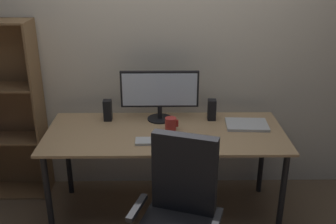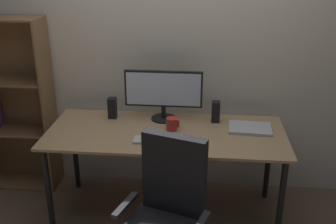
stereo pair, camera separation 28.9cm
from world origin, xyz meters
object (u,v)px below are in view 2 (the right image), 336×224
Objects in this scene: speaker_right at (216,112)px; bookshelf at (11,106)px; speaker_left at (112,108)px; coffee_mug at (172,124)px; laptop at (250,128)px; keyboard at (154,140)px; desk at (166,140)px; mouse at (181,139)px; monitor at (163,92)px.

bookshelf is (-1.77, 0.15, -0.08)m from speaker_right.
speaker_left is 0.83m from speaker_right.
coffee_mug is at bearing -149.98° from speaker_right.
coffee_mug is 0.60m from laptop.
speaker_right is (-0.26, 0.13, 0.07)m from laptop.
keyboard is at bearing -155.76° from laptop.
desk is 17.69× the size of coffee_mug.
mouse reaches higher than laptop.
laptop is 1.88× the size of speaker_left.
keyboard is 0.60m from speaker_right.
speaker_left is at bearing 153.84° from desk.
bookshelf is (-1.44, 0.34, -0.04)m from coffee_mug.
desk is 6.20× the size of keyboard.
speaker_left is (-0.39, 0.40, 0.08)m from keyboard.
monitor is 6.04× the size of coffee_mug.
bookshelf reaches higher than desk.
laptop reaches higher than desk.
monitor reaches higher than speaker_left.
desk is 1.18× the size of bookshelf.
keyboard is at bearing -22.45° from bookshelf.
coffee_mug is 0.32× the size of laptop.
desk is 0.21m from keyboard.
laptop is 1.88× the size of speaker_right.
monitor is at bearing 1.09° from speaker_left.
coffee_mug is 0.60× the size of speaker_right.
laptop is at bearing -11.40° from monitor.
monitor is at bearing 100.24° from desk.
speaker_right is at bearing 41.10° from keyboard.
coffee_mug is (0.04, 0.03, 0.12)m from desk.
laptop is at bearing 22.00° from mouse.
mouse is at bearing -65.31° from coffee_mug.
speaker_right is at bearing -4.73° from bookshelf.
speaker_right is 0.11× the size of bookshelf.
coffee_mug reaches higher than keyboard.
keyboard reaches higher than desk.
speaker_left is at bearing -8.88° from bookshelf.
desk is at bearing 125.83° from mouse.
speaker_right is at bearing 156.83° from laptop.
coffee_mug reaches higher than laptop.
desk is at bearing -168.36° from laptop.
bookshelf reaches higher than mouse.
desk is at bearing -26.16° from speaker_left.
speaker_right reaches higher than mouse.
laptop reaches higher than keyboard.
bookshelf reaches higher than coffee_mug.
keyboard is at bearing -176.87° from mouse.
monitor reaches higher than speaker_right.
laptop is (0.68, -0.14, -0.23)m from monitor.
speaker_right is at bearing 31.03° from desk.
desk is 10.57× the size of speaker_left.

